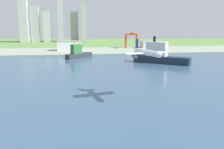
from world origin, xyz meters
name	(u,v)px	position (x,y,z in m)	size (l,w,h in m)	color
ground_plane	(89,66)	(0.00, 300.00, 0.00)	(2400.00, 2400.00, 0.00)	#628E46
water_bay	(92,76)	(0.00, 240.00, 0.07)	(840.00, 360.00, 0.15)	#385675
industrial_pier	(85,51)	(0.00, 490.00, 1.25)	(840.00, 140.00, 2.50)	#94A48D
airplane_landing	(147,53)	(33.42, 151.76, 34.23)	(33.29, 37.84, 12.25)	white
container_barge	(78,53)	(-14.09, 386.38, 8.40)	(45.57, 42.74, 29.09)	#2D3338
cargo_ship	(160,55)	(102.76, 314.25, 11.08)	(73.40, 63.47, 38.43)	#192838
port_crane_red	(131,37)	(111.54, 531.92, 28.58)	(28.32, 40.11, 35.52)	red
warehouse_main	(70,46)	(-30.90, 493.51, 12.41)	(50.60, 33.49, 19.78)	white
warehouse_annex	(150,44)	(156.37, 529.83, 10.37)	(41.67, 28.62, 15.70)	silver
distant_skyline	(51,23)	(-99.99, 821.41, 63.39)	(218.81, 52.67, 147.01)	#B5BBC1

